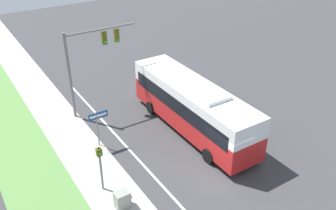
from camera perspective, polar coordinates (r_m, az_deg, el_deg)
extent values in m
plane|color=#38383A|center=(22.34, 7.88, -9.59)|extent=(80.00, 80.00, 0.00)
cube|color=#ADA89E|center=(19.75, -6.65, -15.66)|extent=(2.80, 80.00, 0.12)
cube|color=silver|center=(20.67, -0.04, -13.09)|extent=(0.14, 30.00, 0.01)
cube|color=red|center=(24.86, 3.73, -1.42)|extent=(2.57, 10.90, 1.61)
cube|color=white|center=(24.13, 3.84, 1.55)|extent=(2.57, 10.90, 1.32)
cube|color=black|center=(24.35, 3.80, 0.61)|extent=(2.61, 10.03, 0.99)
cube|color=white|center=(23.20, 5.09, 2.44)|extent=(1.80, 3.81, 0.24)
cylinder|color=black|center=(27.09, -2.63, -0.37)|extent=(0.28, 0.94, 0.94)
cylinder|color=black|center=(28.23, 1.70, 0.98)|extent=(0.28, 0.94, 0.94)
cylinder|color=black|center=(22.45, 6.17, -7.70)|extent=(0.28, 0.94, 0.94)
cylinder|color=black|center=(23.82, 10.88, -5.65)|extent=(0.28, 0.94, 0.94)
cylinder|color=slate|center=(26.12, -14.71, 4.06)|extent=(0.20, 0.20, 6.31)
cylinder|color=slate|center=(25.84, -10.19, 11.27)|extent=(5.07, 0.14, 0.14)
cube|color=#47470F|center=(26.10, -9.72, 10.06)|extent=(0.32, 0.28, 0.90)
sphere|color=#1ED838|center=(26.02, -9.51, 9.44)|extent=(0.18, 0.18, 0.18)
cube|color=#47470F|center=(26.44, -7.86, 10.47)|extent=(0.32, 0.28, 0.90)
sphere|color=#1ED838|center=(26.37, -7.65, 9.86)|extent=(0.18, 0.18, 0.18)
cylinder|color=slate|center=(20.15, -10.16, -9.73)|extent=(0.12, 0.12, 2.79)
cube|color=#47470F|center=(19.44, -10.46, -7.05)|extent=(0.28, 0.24, 0.44)
sphere|color=#1ED838|center=(19.32, -10.29, -7.28)|extent=(0.14, 0.14, 0.14)
cylinder|color=slate|center=(23.54, -10.67, -3.74)|extent=(0.08, 0.08, 2.54)
cube|color=#19478C|center=(23.05, -10.61, -1.58)|extent=(1.26, 0.03, 0.44)
cube|color=white|center=(23.04, -10.59, -1.60)|extent=(1.07, 0.01, 0.16)
cube|color=gray|center=(19.54, -6.99, -14.12)|extent=(0.74, 0.58, 0.93)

